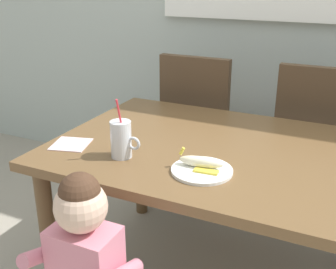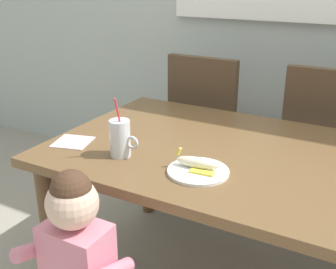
# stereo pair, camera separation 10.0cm
# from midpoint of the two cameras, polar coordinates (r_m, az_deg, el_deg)

# --- Properties ---
(dining_table) EXTENTS (1.35, 0.99, 0.71)m
(dining_table) POSITION_cam_midpoint_polar(r_m,az_deg,el_deg) (1.82, 7.88, -4.39)
(dining_table) COLOR brown
(dining_table) RESTS_ON ground
(dining_chair_left) EXTENTS (0.44, 0.45, 0.96)m
(dining_chair_left) POSITION_cam_midpoint_polar(r_m,az_deg,el_deg) (2.58, 6.67, 1.74)
(dining_chair_left) COLOR #4C3826
(dining_chair_left) RESTS_ON ground
(dining_chair_right) EXTENTS (0.44, 0.44, 0.96)m
(dining_chair_right) POSITION_cam_midpoint_polar(r_m,az_deg,el_deg) (2.45, 21.66, -0.78)
(dining_chair_right) COLOR #4C3826
(dining_chair_right) RESTS_ON ground
(toddler_standing) EXTENTS (0.33, 0.24, 0.84)m
(toddler_standing) POSITION_cam_midpoint_polar(r_m,az_deg,el_deg) (1.46, -10.35, -16.04)
(toddler_standing) COLOR #3F4760
(toddler_standing) RESTS_ON ground
(milk_cup) EXTENTS (0.13, 0.08, 0.25)m
(milk_cup) POSITION_cam_midpoint_polar(r_m,az_deg,el_deg) (1.67, -4.83, -0.80)
(milk_cup) COLOR silver
(milk_cup) RESTS_ON dining_table
(snack_plate) EXTENTS (0.23, 0.23, 0.01)m
(snack_plate) POSITION_cam_midpoint_polar(r_m,az_deg,el_deg) (1.55, 6.00, -5.06)
(snack_plate) COLOR white
(snack_plate) RESTS_ON dining_table
(peeled_banana) EXTENTS (0.17, 0.11, 0.07)m
(peeled_banana) POSITION_cam_midpoint_polar(r_m,az_deg,el_deg) (1.56, 5.99, -3.96)
(peeled_banana) COLOR #F4EAC6
(peeled_banana) RESTS_ON snack_plate
(paper_napkin) EXTENTS (0.18, 0.18, 0.00)m
(paper_napkin) POSITION_cam_midpoint_polar(r_m,az_deg,el_deg) (1.85, -11.39, -1.02)
(paper_napkin) COLOR silver
(paper_napkin) RESTS_ON dining_table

